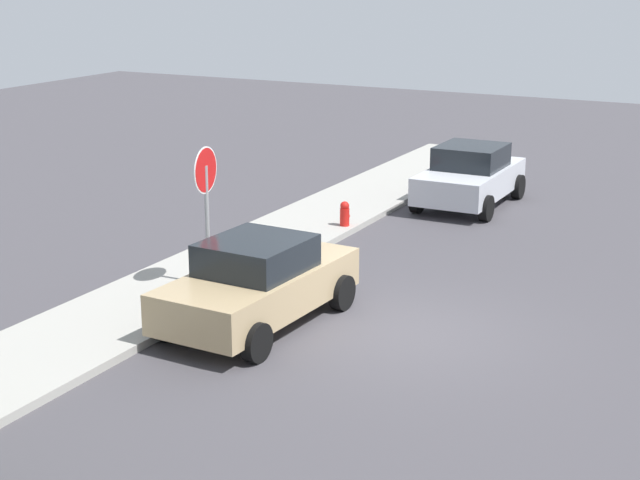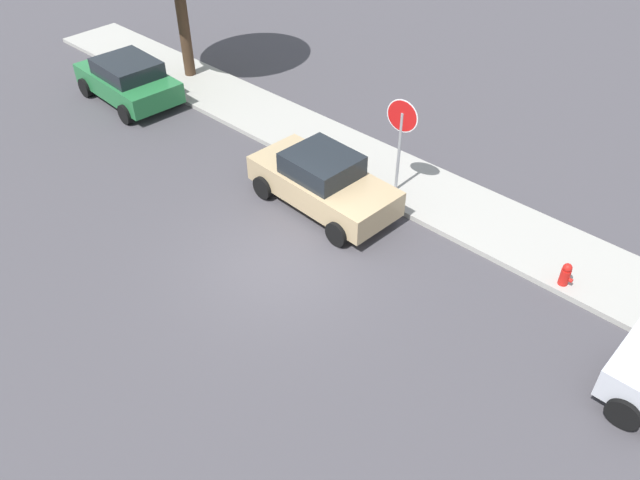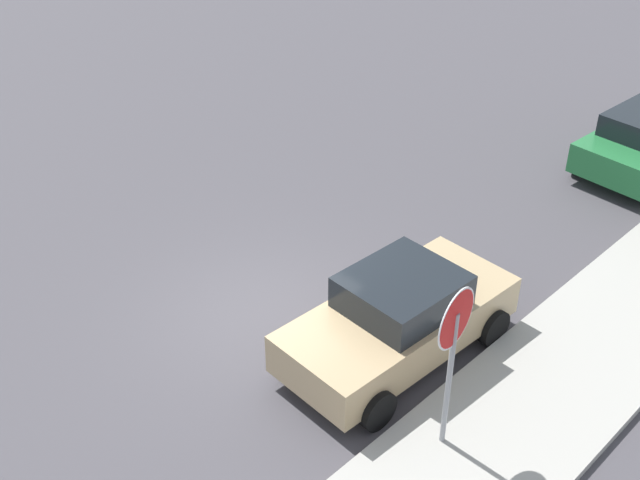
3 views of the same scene
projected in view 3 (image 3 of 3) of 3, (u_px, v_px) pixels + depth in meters
name	position (u px, v px, depth m)	size (l,w,h in m)	color
ground_plane	(263.00, 313.00, 13.98)	(60.00, 60.00, 0.00)	#423F44
sidewalk_curb	(482.00, 453.00, 11.25)	(32.00, 2.38, 0.14)	#9E9B93
stop_sign	(453.00, 343.00, 10.38)	(0.87, 0.12, 2.78)	gray
parked_car_tan	(399.00, 317.00, 12.68)	(4.12, 2.12, 1.53)	tan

